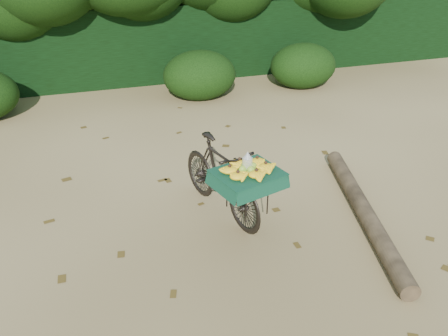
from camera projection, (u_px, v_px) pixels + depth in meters
name	position (u px, v px, depth m)	size (l,w,h in m)	color
ground	(173.00, 207.00, 6.67)	(80.00, 80.00, 0.00)	tan
vendor_bicycle	(222.00, 177.00, 6.30)	(1.13, 1.92, 1.09)	black
fallen_log	(364.00, 211.00, 6.39)	(0.23, 0.23, 3.16)	brown
hedge_backdrop	(119.00, 41.00, 11.54)	(26.00, 1.80, 1.80)	black
tree_row	(87.00, 0.00, 10.18)	(14.50, 2.00, 4.00)	black
bush_clumps	(155.00, 82.00, 10.20)	(8.80, 1.70, 0.90)	black
leaf_litter	(165.00, 185.00, 7.22)	(7.00, 7.30, 0.01)	#4E3B15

